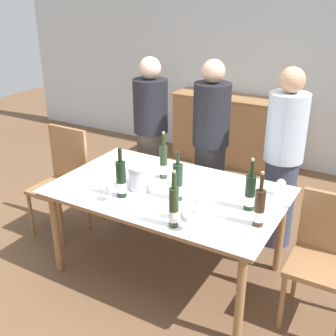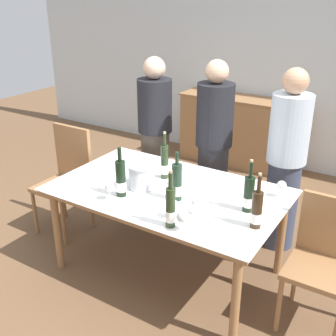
{
  "view_description": "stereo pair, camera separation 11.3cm",
  "coord_description": "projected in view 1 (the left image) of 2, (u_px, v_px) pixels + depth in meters",
  "views": [
    {
      "loc": [
        1.44,
        -2.49,
        2.16
      ],
      "look_at": [
        0.0,
        0.0,
        0.91
      ],
      "focal_mm": 45.0,
      "sensor_mm": 36.0,
      "label": 1
    },
    {
      "loc": [
        1.53,
        -2.43,
        2.16
      ],
      "look_at": [
        0.0,
        0.0,
        0.91
      ],
      "focal_mm": 45.0,
      "sensor_mm": 36.0,
      "label": 2
    }
  ],
  "objects": [
    {
      "name": "ground_plane",
      "position": [
        168.0,
        269.0,
        3.5
      ],
      "size": [
        12.0,
        12.0,
        0.0
      ],
      "primitive_type": "plane",
      "color": "brown"
    },
    {
      "name": "back_wall",
      "position": [
        280.0,
        54.0,
        5.1
      ],
      "size": [
        8.0,
        0.1,
        2.8
      ],
      "color": "silver",
      "rests_on": "ground_plane"
    },
    {
      "name": "sideboard_cabinet",
      "position": [
        232.0,
        130.0,
        5.46
      ],
      "size": [
        1.56,
        0.46,
        0.88
      ],
      "color": "#996B42",
      "rests_on": "ground_plane"
    },
    {
      "name": "dining_table",
      "position": [
        168.0,
        197.0,
        3.23
      ],
      "size": [
        1.75,
        1.08,
        0.73
      ],
      "color": "#996B42",
      "rests_on": "ground_plane"
    },
    {
      "name": "ice_bucket",
      "position": [
        141.0,
        176.0,
        3.19
      ],
      "size": [
        0.21,
        0.21,
        0.19
      ],
      "color": "silver",
      "rests_on": "dining_table"
    },
    {
      "name": "wine_bottle_0",
      "position": [
        174.0,
        208.0,
        2.67
      ],
      "size": [
        0.07,
        0.07,
        0.39
      ],
      "color": "#28381E",
      "rests_on": "dining_table"
    },
    {
      "name": "wine_bottle_1",
      "position": [
        250.0,
        193.0,
        2.88
      ],
      "size": [
        0.07,
        0.07,
        0.38
      ],
      "color": "black",
      "rests_on": "dining_table"
    },
    {
      "name": "wine_bottle_2",
      "position": [
        121.0,
        180.0,
        3.05
      ],
      "size": [
        0.08,
        0.08,
        0.38
      ],
      "color": "black",
      "rests_on": "dining_table"
    },
    {
      "name": "wine_bottle_3",
      "position": [
        259.0,
        208.0,
        2.68
      ],
      "size": [
        0.07,
        0.07,
        0.38
      ],
      "color": "#332314",
      "rests_on": "dining_table"
    },
    {
      "name": "wine_bottle_4",
      "position": [
        178.0,
        183.0,
        3.01
      ],
      "size": [
        0.08,
        0.08,
        0.37
      ],
      "color": "#1E3323",
      "rests_on": "dining_table"
    },
    {
      "name": "wine_bottle_5",
      "position": [
        164.0,
        162.0,
        3.35
      ],
      "size": [
        0.06,
        0.06,
        0.39
      ],
      "color": "#28381E",
      "rests_on": "dining_table"
    },
    {
      "name": "wine_glass_0",
      "position": [
        281.0,
        184.0,
        3.09
      ],
      "size": [
        0.08,
        0.08,
        0.13
      ],
      "color": "white",
      "rests_on": "dining_table"
    },
    {
      "name": "wine_glass_1",
      "position": [
        175.0,
        205.0,
        2.77
      ],
      "size": [
        0.07,
        0.07,
        0.14
      ],
      "color": "white",
      "rests_on": "dining_table"
    },
    {
      "name": "wine_glass_2",
      "position": [
        181.0,
        174.0,
        3.23
      ],
      "size": [
        0.08,
        0.08,
        0.14
      ],
      "color": "white",
      "rests_on": "dining_table"
    },
    {
      "name": "wine_glass_3",
      "position": [
        186.0,
        217.0,
        2.63
      ],
      "size": [
        0.08,
        0.08,
        0.15
      ],
      "color": "white",
      "rests_on": "dining_table"
    },
    {
      "name": "wine_glass_4",
      "position": [
        199.0,
        202.0,
        2.82
      ],
      "size": [
        0.08,
        0.08,
        0.14
      ],
      "color": "white",
      "rests_on": "dining_table"
    },
    {
      "name": "wine_glass_5",
      "position": [
        110.0,
        189.0,
        3.0
      ],
      "size": [
        0.07,
        0.07,
        0.14
      ],
      "color": "white",
      "rests_on": "dining_table"
    },
    {
      "name": "chair_right_end",
      "position": [
        325.0,
        251.0,
        2.82
      ],
      "size": [
        0.42,
        0.42,
        0.91
      ],
      "color": "#996B42",
      "rests_on": "ground_plane"
    },
    {
      "name": "chair_left_end",
      "position": [
        63.0,
        175.0,
        3.88
      ],
      "size": [
        0.42,
        0.42,
        0.99
      ],
      "color": "#996B42",
      "rests_on": "ground_plane"
    },
    {
      "name": "person_host",
      "position": [
        151.0,
        139.0,
        4.12
      ],
      "size": [
        0.33,
        0.33,
        1.58
      ],
      "color": "#51473D",
      "rests_on": "ground_plane"
    },
    {
      "name": "person_guest_left",
      "position": [
        210.0,
        148.0,
        3.84
      ],
      "size": [
        0.33,
        0.33,
        1.6
      ],
      "color": "#2D2D33",
      "rests_on": "ground_plane"
    },
    {
      "name": "person_guest_right",
      "position": [
        283.0,
        161.0,
        3.57
      ],
      "size": [
        0.33,
        0.33,
        1.59
      ],
      "color": "#383F56",
      "rests_on": "ground_plane"
    }
  ]
}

